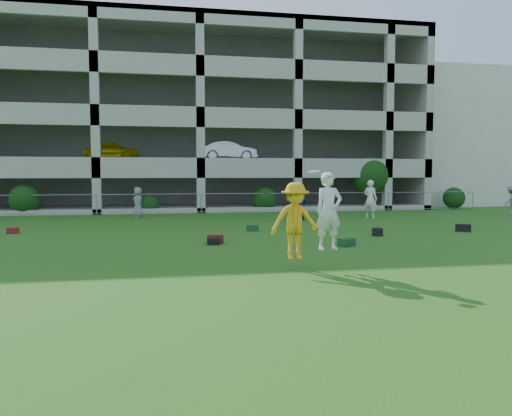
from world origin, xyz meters
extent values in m
plane|color=#235114|center=(0.00, 0.00, 0.00)|extent=(100.00, 100.00, 0.00)
cube|color=beige|center=(23.00, 28.00, 5.00)|extent=(16.00, 14.00, 10.00)
imported|color=slate|center=(-3.59, 16.78, 0.81)|extent=(0.61, 0.85, 1.62)
imported|color=navy|center=(4.50, 13.37, 0.85)|extent=(1.54, 1.39, 1.71)
imported|color=white|center=(8.57, 14.01, 1.01)|extent=(0.86, 0.87, 2.03)
imported|color=slate|center=(17.03, 14.02, 0.84)|extent=(1.23, 0.97, 1.67)
cube|color=#540E19|center=(-0.54, 6.03, 0.14)|extent=(0.59, 0.38, 0.28)
cube|color=black|center=(-0.64, 5.64, 0.11)|extent=(0.43, 0.31, 0.22)
cube|color=#14381D|center=(3.58, 4.48, 0.13)|extent=(0.60, 0.54, 0.26)
cube|color=black|center=(5.73, 6.85, 0.15)|extent=(0.41, 0.41, 0.30)
cube|color=black|center=(9.78, 7.53, 0.15)|extent=(0.67, 0.58, 0.30)
cube|color=#570F1B|center=(-8.13, 10.23, 0.12)|extent=(0.52, 0.43, 0.24)
cube|color=#163C21|center=(1.35, 9.28, 0.12)|extent=(0.55, 0.39, 0.25)
imported|color=orange|center=(0.93, 1.12, 1.20)|extent=(1.24, 0.72, 1.91)
imported|color=silver|center=(1.71, 0.85, 1.45)|extent=(0.75, 0.54, 1.90)
cylinder|color=white|center=(1.33, 0.85, 2.42)|extent=(0.27, 0.27, 0.07)
cube|color=#9E998C|center=(0.00, 32.75, 6.00)|extent=(30.00, 0.50, 12.00)
cube|color=#9E998C|center=(14.75, 26.00, 6.00)|extent=(0.50, 14.00, 12.00)
cube|color=#9E998C|center=(0.00, 26.00, 11.85)|extent=(30.00, 14.00, 0.30)
cube|color=#9E998C|center=(0.00, 26.00, 0.15)|extent=(30.00, 14.00, 0.30)
cube|color=#9E998C|center=(0.00, 26.00, 3.15)|extent=(30.00, 14.00, 0.30)
cube|color=#9E998C|center=(0.00, 26.00, 6.15)|extent=(30.00, 14.00, 0.30)
cube|color=#9E998C|center=(0.00, 26.00, 9.15)|extent=(30.00, 14.00, 0.30)
cube|color=#9E998C|center=(0.00, 19.15, 2.55)|extent=(30.00, 0.30, 0.90)
cube|color=#9E998C|center=(0.00, 19.15, 5.55)|extent=(30.00, 0.30, 0.90)
cube|color=#9E998C|center=(0.00, 19.15, 8.55)|extent=(30.00, 0.30, 0.90)
cube|color=#9E998C|center=(0.00, 19.15, 11.55)|extent=(30.00, 0.30, 0.90)
cube|color=#9E998C|center=(-6.00, 19.25, 6.00)|extent=(0.50, 0.50, 12.00)
cube|color=#9E998C|center=(0.00, 19.25, 6.00)|extent=(0.50, 0.50, 12.00)
cube|color=#9E998C|center=(6.00, 19.25, 6.00)|extent=(0.50, 0.50, 12.00)
cube|color=#9E998C|center=(12.00, 19.25, 6.00)|extent=(0.50, 0.50, 12.00)
cube|color=#605E59|center=(0.00, 28.00, 6.00)|extent=(29.00, 9.00, 11.60)
imported|color=#FFE80D|center=(-5.64, 24.00, 3.96)|extent=(4.04, 2.02, 1.32)
imported|color=silver|center=(2.32, 24.00, 3.96)|extent=(4.03, 1.47, 1.32)
cylinder|color=gray|center=(-6.00, 19.00, 0.60)|extent=(0.06, 0.06, 1.20)
cylinder|color=gray|center=(0.00, 19.00, 0.60)|extent=(0.06, 0.06, 1.20)
cylinder|color=gray|center=(6.00, 19.00, 0.60)|extent=(0.06, 0.06, 1.20)
cylinder|color=gray|center=(12.00, 19.00, 0.60)|extent=(0.06, 0.06, 1.20)
cylinder|color=gray|center=(18.00, 19.00, 0.60)|extent=(0.06, 0.06, 1.20)
cylinder|color=gray|center=(0.00, 19.00, 1.15)|extent=(36.00, 0.04, 0.04)
cylinder|color=gray|center=(0.00, 19.00, 0.08)|extent=(36.00, 0.04, 0.04)
sphere|color=#163D11|center=(-10.00, 19.60, 0.88)|extent=(1.76, 1.76, 1.76)
sphere|color=#163D11|center=(-3.00, 19.60, 0.55)|extent=(1.10, 1.10, 1.10)
sphere|color=#163D11|center=(4.00, 19.60, 0.77)|extent=(1.54, 1.54, 1.54)
cylinder|color=#382314|center=(11.00, 19.80, 0.98)|extent=(0.16, 0.16, 1.96)
sphere|color=#163D11|center=(11.00, 19.80, 2.24)|extent=(2.52, 2.52, 2.52)
sphere|color=#163D11|center=(17.00, 19.60, 0.72)|extent=(1.43, 1.43, 1.43)
camera|label=1|loc=(-2.32, -10.80, 2.38)|focal=35.00mm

